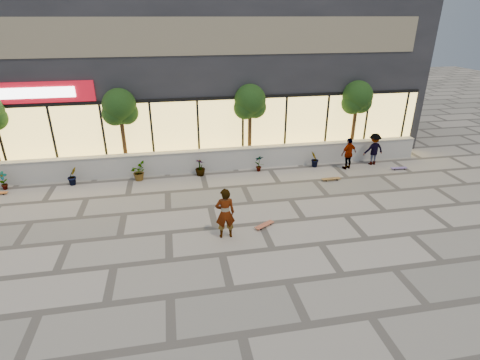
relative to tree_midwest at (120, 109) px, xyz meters
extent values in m
plane|color=#AAA193|center=(3.50, -7.70, -2.99)|extent=(80.00, 80.00, 0.00)
cube|color=beige|center=(3.50, -0.70, -2.49)|extent=(22.00, 0.35, 1.00)
cube|color=#B2AFA8|center=(3.50, -0.70, -1.97)|extent=(22.00, 0.42, 0.04)
cube|color=#232328|center=(3.50, 4.80, 1.26)|extent=(24.00, 9.00, 8.50)
cube|color=#FFD666|center=(3.50, 0.28, -1.29)|extent=(23.04, 0.05, 3.00)
cube|color=black|center=(3.50, 0.25, 0.26)|extent=(23.04, 0.08, 0.15)
cube|color=#A70B19|center=(-3.50, 0.23, 0.81)|extent=(5.00, 0.10, 0.90)
cube|color=white|center=(-3.50, 0.16, 0.81)|extent=(3.40, 0.06, 0.45)
cube|color=brown|center=(3.50, 0.28, 3.01)|extent=(21.60, 0.05, 1.60)
imported|color=#183210|center=(-5.00, -1.25, -2.58)|extent=(0.43, 0.29, 0.81)
imported|color=#183210|center=(-2.20, -1.25, -2.58)|extent=(0.57, 0.57, 0.81)
imported|color=#183210|center=(0.60, -1.25, -2.58)|extent=(0.68, 0.77, 0.81)
imported|color=#183210|center=(3.40, -1.25, -2.58)|extent=(0.64, 0.64, 0.81)
imported|color=#183210|center=(6.20, -1.25, -2.58)|extent=(0.46, 0.35, 0.81)
imported|color=#183210|center=(9.00, -1.25, -2.58)|extent=(0.55, 0.57, 0.81)
cylinder|color=#442C18|center=(0.00, 0.00, -1.37)|extent=(0.18, 0.18, 3.24)
sphere|color=#183210|center=(0.00, 0.00, 0.18)|extent=(1.50, 1.50, 1.50)
sphere|color=#183210|center=(-0.25, -0.05, -0.18)|extent=(1.10, 1.10, 1.10)
sphere|color=#183210|center=(0.25, 0.05, -0.18)|extent=(1.10, 1.10, 1.10)
cylinder|color=#442C18|center=(6.00, 0.00, -1.37)|extent=(0.18, 0.18, 3.24)
sphere|color=#183210|center=(6.00, 0.00, 0.18)|extent=(1.50, 1.50, 1.50)
sphere|color=#183210|center=(5.75, -0.05, -0.18)|extent=(1.10, 1.10, 1.10)
sphere|color=#183210|center=(6.25, 0.05, -0.18)|extent=(1.10, 1.10, 1.10)
cylinder|color=#442C18|center=(11.50, 0.00, -1.37)|extent=(0.18, 0.18, 3.24)
sphere|color=#183210|center=(11.50, 0.00, 0.18)|extent=(1.50, 1.50, 1.50)
sphere|color=#183210|center=(11.25, -0.05, -0.18)|extent=(1.10, 1.10, 1.10)
sphere|color=#183210|center=(11.75, 0.05, -0.18)|extent=(1.10, 1.10, 1.10)
imported|color=white|center=(3.76, -6.68, -2.09)|extent=(0.65, 0.43, 1.78)
imported|color=white|center=(10.50, -1.73, -2.21)|extent=(0.98, 0.65, 1.55)
imported|color=maroon|center=(11.98, -1.40, -2.19)|extent=(1.07, 0.67, 1.59)
cube|color=#9E4C33|center=(5.21, -6.32, -2.90)|extent=(0.80, 0.60, 0.02)
cylinder|color=black|center=(5.38, -6.13, -2.96)|extent=(0.07, 0.06, 0.06)
cylinder|color=black|center=(5.46, -6.25, -2.96)|extent=(0.07, 0.06, 0.06)
cylinder|color=black|center=(4.96, -6.38, -2.96)|extent=(0.07, 0.06, 0.06)
cylinder|color=black|center=(5.03, -6.51, -2.96)|extent=(0.07, 0.06, 0.06)
cylinder|color=black|center=(-4.85, -1.69, -2.96)|extent=(0.06, 0.03, 0.05)
cylinder|color=black|center=(-4.86, -1.83, -2.96)|extent=(0.06, 0.03, 0.05)
cube|color=brown|center=(9.16, -2.94, -2.89)|extent=(0.87, 0.25, 0.02)
cylinder|color=black|center=(9.42, -2.85, -2.95)|extent=(0.06, 0.04, 0.06)
cylinder|color=black|center=(9.42, -3.01, -2.95)|extent=(0.06, 0.04, 0.06)
cylinder|color=black|center=(8.89, -2.88, -2.95)|extent=(0.06, 0.04, 0.06)
cylinder|color=black|center=(8.89, -3.03, -2.95)|extent=(0.06, 0.04, 0.06)
cube|color=#675399|center=(12.92, -2.31, -2.90)|extent=(0.81, 0.24, 0.02)
cylinder|color=black|center=(13.17, -2.25, -2.96)|extent=(0.06, 0.03, 0.06)
cylinder|color=black|center=(13.17, -2.39, -2.96)|extent=(0.06, 0.03, 0.06)
cylinder|color=black|center=(12.68, -2.23, -2.96)|extent=(0.06, 0.03, 0.06)
cylinder|color=black|center=(12.68, -2.37, -2.96)|extent=(0.06, 0.03, 0.06)
camera|label=1|loc=(2.25, -17.39, 3.89)|focal=28.00mm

